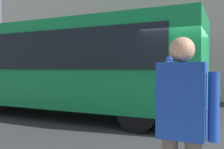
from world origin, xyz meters
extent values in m
plane|color=#2B2B2D|center=(0.00, 0.00, 0.00)|extent=(60.00, 60.00, 0.00)
cube|color=#0F7238|center=(4.38, -0.42, 1.70)|extent=(9.00, 2.50, 2.60)
cube|color=black|center=(4.38, 0.84, 2.10)|extent=(7.60, 0.06, 1.10)
cylinder|color=black|center=(7.38, -1.52, 0.50)|extent=(1.00, 0.28, 1.00)
cylinder|color=black|center=(1.38, -1.52, 0.50)|extent=(1.00, 0.28, 1.00)
cylinder|color=black|center=(1.38, 0.68, 0.50)|extent=(1.00, 0.28, 1.00)
cube|color=navy|center=(-0.29, 4.30, 1.30)|extent=(0.40, 0.24, 0.66)
sphere|color=#A87A5B|center=(-0.29, 4.30, 1.74)|extent=(0.22, 0.22, 0.22)
cylinder|color=navy|center=(-0.55, 4.30, 1.26)|extent=(0.09, 0.09, 0.58)
cylinder|color=navy|center=(-0.11, 4.14, 1.52)|extent=(0.09, 0.48, 0.37)
cube|color=black|center=(-0.19, 4.00, 1.72)|extent=(0.07, 0.01, 0.14)
camera|label=1|loc=(-0.65, 6.53, 1.58)|focal=40.32mm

